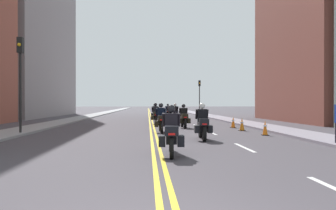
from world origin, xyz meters
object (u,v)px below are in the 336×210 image
Objects in this scene: motorcycle_7 at (168,112)px; traffic_cone_1 at (265,128)px; motorcycle_4 at (156,115)px; traffic_cone_2 at (233,122)px; motorcycle_6 at (155,113)px; motorcycle_2 at (161,120)px; motorcycle_3 at (184,118)px; motorcycle_0 at (171,135)px; traffic_light_far at (199,91)px; motorcycle_1 at (202,125)px; traffic_light_near at (20,68)px; traffic_cone_0 at (242,124)px; motorcycle_5 at (175,114)px.

motorcycle_7 is 21.72m from traffic_cone_1.
traffic_cone_2 is (5.04, -4.53, -0.29)m from motorcycle_4.
motorcycle_6 is at bearing 106.73° from traffic_cone_1.
motorcycle_3 is at bearing 62.29° from motorcycle_2.
motorcycle_2 reaches higher than motorcycle_6.
traffic_light_far reaches higher than motorcycle_0.
motorcycle_1 is at bearing -98.86° from traffic_light_far.
motorcycle_3 is (1.67, 11.49, -0.01)m from motorcycle_0.
traffic_light_near reaches higher than traffic_cone_1.
motorcycle_1 reaches higher than traffic_cone_2.
motorcycle_2 is 2.93× the size of traffic_cone_2.
traffic_light_far reaches higher than motorcycle_1.
motorcycle_7 is at bearing 99.57° from traffic_cone_1.
motorcycle_6 is 2.84× the size of traffic_cone_0.
traffic_cone_2 is at bearing 69.52° from motorcycle_0.
traffic_light_near is (-9.03, -11.87, 2.78)m from motorcycle_5.
motorcycle_2 is at bearing -90.27° from motorcycle_4.
motorcycle_5 is 16.44m from traffic_light_far.
motorcycle_1 is 1.07× the size of motorcycle_4.
motorcycle_7 is (1.61, 27.54, 0.01)m from motorcycle_0.
traffic_cone_0 is at bearing -73.95° from motorcycle_6.
traffic_cone_0 is 0.15× the size of traffic_light_near.
traffic_cone_1 is at bearing -22.85° from motorcycle_2.
motorcycle_4 is 0.95× the size of motorcycle_6.
motorcycle_1 is 5.63m from traffic_cone_0.
motorcycle_4 is 0.96× the size of motorcycle_7.
motorcycle_2 is 15.34m from motorcycle_6.
traffic_cone_1 is at bearing -74.42° from motorcycle_5.
motorcycle_2 is 19.42m from motorcycle_7.
motorcycle_5 reaches higher than traffic_cone_1.
traffic_light_far is at bearing 86.50° from traffic_cone_0.
motorcycle_2 reaches higher than motorcycle_3.
motorcycle_2 reaches higher than traffic_cone_0.
motorcycle_0 reaches higher than traffic_cone_0.
motorcycle_6 is (-0.03, 15.34, -0.01)m from motorcycle_2.
motorcycle_6 reaches higher than traffic_cone_0.
traffic_cone_2 is at bearing -67.03° from motorcycle_5.
motorcycle_5 is at bearing -106.75° from traffic_light_far.
motorcycle_1 is 0.46× the size of traffic_light_far.
motorcycle_5 is at bearing 52.73° from traffic_light_near.
motorcycle_5 is 0.44× the size of traffic_light_far.
motorcycle_6 reaches higher than traffic_cone_2.
motorcycle_7 is 0.46× the size of traffic_light_far.
motorcycle_1 is 14.76m from motorcycle_5.
motorcycle_0 is 0.43× the size of traffic_light_near.
motorcycle_6 is 18.10m from traffic_light_near.
traffic_cone_1 is (3.55, -5.37, -0.25)m from motorcycle_3.
motorcycle_0 is 10.60m from traffic_light_near.
motorcycle_3 is at bearing -84.49° from motorcycle_6.
motorcycle_0 is 1.04× the size of motorcycle_4.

